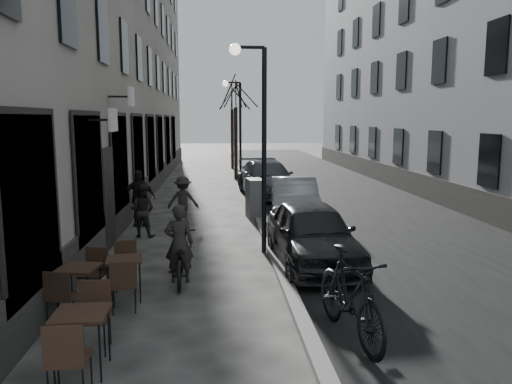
{
  "coord_description": "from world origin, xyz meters",
  "views": [
    {
      "loc": [
        -1.17,
        -6.15,
        3.35
      ],
      "look_at": [
        -0.34,
        4.19,
        1.8
      ],
      "focal_mm": 35.0,
      "sensor_mm": 36.0,
      "label": 1
    }
  ],
  "objects": [
    {
      "name": "ground",
      "position": [
        0.0,
        0.0,
        0.0
      ],
      "size": [
        120.0,
        120.0,
        0.0
      ],
      "primitive_type": "plane",
      "color": "#363431",
      "rests_on": "ground"
    },
    {
      "name": "road",
      "position": [
        3.85,
        16.0,
        0.0
      ],
      "size": [
        7.3,
        60.0,
        0.0
      ],
      "primitive_type": "cube",
      "color": "black",
      "rests_on": "ground"
    },
    {
      "name": "kerb",
      "position": [
        0.2,
        16.0,
        0.06
      ],
      "size": [
        0.25,
        60.0,
        0.12
      ],
      "primitive_type": "cube",
      "color": "slate",
      "rests_on": "ground"
    },
    {
      "name": "building_left",
      "position": [
        -6.0,
        16.5,
        8.0
      ],
      "size": [
        4.0,
        35.0,
        16.0
      ],
      "primitive_type": "cube",
      "color": "gray",
      "rests_on": "ground"
    },
    {
      "name": "building_right",
      "position": [
        9.5,
        16.5,
        8.0
      ],
      "size": [
        4.0,
        35.0,
        16.0
      ],
      "primitive_type": "cube",
      "color": "gray",
      "rests_on": "ground"
    },
    {
      "name": "streetlamp_near",
      "position": [
        -0.17,
        6.0,
        3.16
      ],
      "size": [
        0.9,
        0.28,
        5.09
      ],
      "color": "black",
      "rests_on": "ground"
    },
    {
      "name": "streetlamp_far",
      "position": [
        -0.17,
        18.0,
        3.16
      ],
      "size": [
        0.9,
        0.28,
        5.09
      ],
      "color": "black",
      "rests_on": "ground"
    },
    {
      "name": "tree_near",
      "position": [
        -0.1,
        21.0,
        4.66
      ],
      "size": [
        2.4,
        2.4,
        5.7
      ],
      "color": "black",
      "rests_on": "ground"
    },
    {
      "name": "tree_far",
      "position": [
        -0.1,
        27.0,
        4.66
      ],
      "size": [
        2.4,
        2.4,
        5.7
      ],
      "color": "black",
      "rests_on": "ground"
    },
    {
      "name": "bistro_set_a",
      "position": [
        -2.96,
        0.21,
        0.51
      ],
      "size": [
        0.7,
        1.69,
        0.99
      ],
      "rotation": [
        0.0,
        0.0,
        0.02
      ],
      "color": "black",
      "rests_on": "ground"
    },
    {
      "name": "bistro_set_b",
      "position": [
        -3.57,
        2.41,
        0.48
      ],
      "size": [
        0.75,
        1.64,
        0.94
      ],
      "rotation": [
        0.0,
        0.0,
        -0.18
      ],
      "color": "black",
      "rests_on": "ground"
    },
    {
      "name": "bistro_set_c",
      "position": [
        -2.88,
        2.91,
        0.48
      ],
      "size": [
        0.73,
        1.62,
        0.93
      ],
      "rotation": [
        0.0,
        0.0,
        0.15
      ],
      "color": "black",
      "rests_on": "ground"
    },
    {
      "name": "utility_cabinet",
      "position": [
        0.1,
        10.28,
        0.67
      ],
      "size": [
        0.59,
        0.94,
        1.33
      ],
      "primitive_type": "cube",
      "rotation": [
        0.0,
        0.0,
        0.12
      ],
      "color": "slate",
      "rests_on": "ground"
    },
    {
      "name": "bicycle",
      "position": [
        -1.95,
        3.84,
        0.5
      ],
      "size": [
        0.73,
        1.91,
        0.99
      ],
      "primitive_type": "imported",
      "rotation": [
        0.0,
        0.0,
        3.18
      ],
      "color": "black",
      "rests_on": "ground"
    },
    {
      "name": "cyclist_rider",
      "position": [
        -1.95,
        3.84,
        0.81
      ],
      "size": [
        0.61,
        0.41,
        1.62
      ],
      "primitive_type": "imported",
      "rotation": [
        0.0,
        0.0,
        3.18
      ],
      "color": "#292623",
      "rests_on": "ground"
    },
    {
      "name": "pedestrian_near",
      "position": [
        -3.27,
        7.91,
        0.76
      ],
      "size": [
        0.86,
        0.75,
        1.51
      ],
      "primitive_type": "imported",
      "rotation": [
        0.0,
        0.0,
        2.87
      ],
      "color": "black",
      "rests_on": "ground"
    },
    {
      "name": "pedestrian_mid",
      "position": [
        -2.23,
        9.56,
        0.76
      ],
      "size": [
        1.01,
        0.61,
        1.52
      ],
      "primitive_type": "imported",
      "rotation": [
        0.0,
        0.0,
        3.1
      ],
      "color": "#2C2826",
      "rests_on": "ground"
    },
    {
      "name": "pedestrian_far",
      "position": [
        -3.6,
        9.4,
        0.88
      ],
      "size": [
        1.08,
        0.57,
        1.75
      ],
      "primitive_type": "imported",
      "rotation": [
        0.0,
        0.0,
        0.14
      ],
      "color": "black",
      "rests_on": "ground"
    },
    {
      "name": "car_near",
      "position": [
        1.0,
        4.86,
        0.72
      ],
      "size": [
        1.89,
        4.32,
        1.45
      ],
      "primitive_type": "imported",
      "rotation": [
        0.0,
        0.0,
        0.04
      ],
      "color": "black",
      "rests_on": "ground"
    },
    {
      "name": "car_mid",
      "position": [
        1.39,
        10.02,
        0.68
      ],
      "size": [
        1.8,
        4.26,
        1.37
      ],
      "primitive_type": "imported",
      "rotation": [
        0.0,
        0.0,
        -0.09
      ],
      "color": "gray",
      "rests_on": "ground"
    },
    {
      "name": "car_far",
      "position": [
        1.0,
        15.18,
        0.75
      ],
      "size": [
        2.55,
        5.32,
        1.5
      ],
      "primitive_type": "imported",
      "rotation": [
        0.0,
        0.0,
        0.09
      ],
      "color": "#3C3F47",
      "rests_on": "ground"
    },
    {
      "name": "moped",
      "position": [
        0.82,
        0.94,
        0.69
      ],
      "size": [
        1.02,
        2.36,
        1.37
      ],
      "primitive_type": "imported",
      "rotation": [
        0.0,
        0.0,
        0.17
      ],
      "color": "black",
      "rests_on": "ground"
    }
  ]
}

